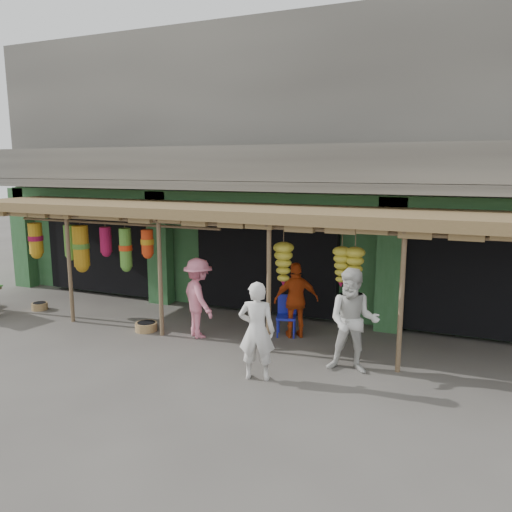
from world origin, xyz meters
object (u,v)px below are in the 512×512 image
at_px(person_front, 257,331).
at_px(person_shopper, 198,298).
at_px(person_right, 353,321).
at_px(blue_chair, 287,313).
at_px(person_vendor, 296,300).

bearing_deg(person_front, person_shopper, -51.17).
relative_size(person_front, person_shopper, 1.01).
relative_size(person_front, person_right, 0.92).
height_order(blue_chair, person_front, person_front).
bearing_deg(person_front, blue_chair, -96.67).
bearing_deg(person_vendor, blue_chair, -47.24).
height_order(person_vendor, person_shopper, person_shopper).
distance_m(blue_chair, person_shopper, 1.95).
distance_m(person_right, person_vendor, 2.04).
bearing_deg(person_right, blue_chair, 133.47).
relative_size(blue_chair, person_shopper, 0.51).
relative_size(person_right, person_vendor, 1.15).
bearing_deg(person_shopper, person_front, -179.77).
bearing_deg(blue_chair, person_shopper, -168.09).
height_order(person_right, person_vendor, person_right).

